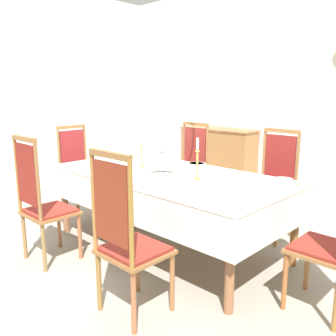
% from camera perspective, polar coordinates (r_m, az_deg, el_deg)
% --- Properties ---
extents(ground, '(7.66, 6.38, 0.04)m').
position_cam_1_polar(ground, '(3.72, -1.34, -13.04)').
color(ground, '#9C9789').
extents(back_wall, '(7.66, 0.08, 3.35)m').
position_cam_1_polar(back_wall, '(6.09, 21.33, 12.34)').
color(back_wall, silver).
rests_on(back_wall, ground).
extents(dining_table, '(2.40, 1.21, 0.76)m').
position_cam_1_polar(dining_table, '(3.56, -0.08, -2.06)').
color(dining_table, '#975F3E').
rests_on(dining_table, ground).
extents(tablecloth, '(2.42, 1.23, 0.32)m').
position_cam_1_polar(tablecloth, '(3.56, -0.08, -2.03)').
color(tablecloth, white).
rests_on(tablecloth, dining_table).
extents(chair_south_a, '(0.44, 0.42, 1.18)m').
position_cam_1_polar(chair_south_a, '(3.48, -19.22, -4.89)').
color(chair_south_a, '#975E3B').
rests_on(chair_south_a, ground).
extents(chair_north_a, '(0.44, 0.42, 1.16)m').
position_cam_1_polar(chair_north_a, '(4.71, 3.32, -0.00)').
color(chair_north_a, olive).
rests_on(chair_north_a, ground).
extents(chair_south_b, '(0.44, 0.42, 1.19)m').
position_cam_1_polar(chair_south_b, '(2.52, -6.56, -10.71)').
color(chair_south_b, '#945F37').
rests_on(chair_south_b, ground).
extents(chair_north_b, '(0.44, 0.42, 1.16)m').
position_cam_1_polar(chair_north_b, '(4.05, 16.24, -2.44)').
color(chair_north_b, '#956235').
rests_on(chair_north_b, ground).
extents(chair_head_west, '(0.42, 0.44, 1.13)m').
position_cam_1_polar(chair_head_west, '(4.82, -13.92, -0.19)').
color(chair_head_west, brown).
rests_on(chair_head_west, ground).
extents(chair_head_east, '(0.42, 0.44, 1.16)m').
position_cam_1_polar(chair_head_east, '(2.78, 24.86, -9.77)').
color(chair_head_east, '#99572B').
rests_on(chair_head_east, ground).
extents(soup_tureen, '(0.27, 0.27, 0.22)m').
position_cam_1_polar(soup_tureen, '(3.57, -0.99, 0.93)').
color(soup_tureen, white).
rests_on(soup_tureen, tablecloth).
extents(candlestick_west, '(0.07, 0.07, 0.37)m').
position_cam_1_polar(candlestick_west, '(3.78, -4.16, 2.22)').
color(candlestick_west, gold).
rests_on(candlestick_west, tablecloth).
extents(candlestick_east, '(0.07, 0.07, 0.38)m').
position_cam_1_polar(candlestick_east, '(3.26, 4.63, 0.79)').
color(candlestick_east, gold).
rests_on(candlestick_east, tablecloth).
extents(bowl_near_left, '(0.20, 0.20, 0.05)m').
position_cam_1_polar(bowl_near_left, '(4.22, -1.11, 1.58)').
color(bowl_near_left, white).
rests_on(bowl_near_left, tablecloth).
extents(bowl_near_right, '(0.16, 0.16, 0.04)m').
position_cam_1_polar(bowl_near_right, '(3.34, 17.71, -1.85)').
color(bowl_near_right, white).
rests_on(bowl_near_right, tablecloth).
extents(bowl_far_left, '(0.15, 0.15, 0.04)m').
position_cam_1_polar(bowl_far_left, '(2.95, -1.38, -3.13)').
color(bowl_far_left, white).
rests_on(bowl_far_left, tablecloth).
extents(bowl_far_right, '(0.19, 0.19, 0.04)m').
position_cam_1_polar(bowl_far_right, '(3.86, 4.53, 0.53)').
color(bowl_far_right, white).
rests_on(bowl_far_right, tablecloth).
extents(spoon_primary, '(0.03, 0.18, 0.01)m').
position_cam_1_polar(spoon_primary, '(4.33, -2.05, 1.55)').
color(spoon_primary, gold).
rests_on(spoon_primary, tablecloth).
extents(spoon_secondary, '(0.06, 0.17, 0.01)m').
position_cam_1_polar(spoon_secondary, '(3.32, 19.72, -2.40)').
color(spoon_secondary, gold).
rests_on(spoon_secondary, tablecloth).
extents(sideboard, '(1.44, 0.48, 0.90)m').
position_cam_1_polar(sideboard, '(6.62, 7.81, 2.33)').
color(sideboard, '#916034').
rests_on(sideboard, ground).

